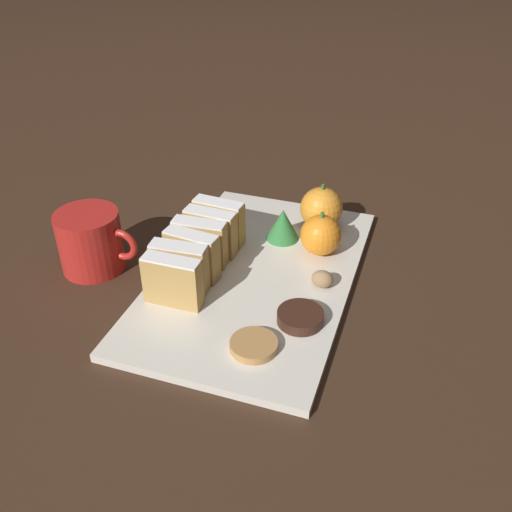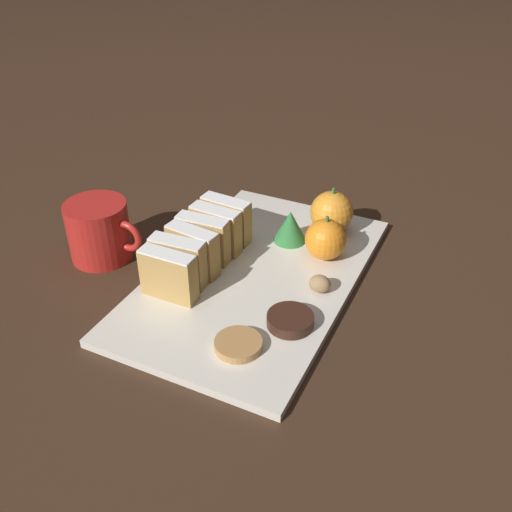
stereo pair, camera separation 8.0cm
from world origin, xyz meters
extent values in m
plane|color=#382316|center=(0.00, 0.00, 0.00)|extent=(6.00, 6.00, 0.00)
cube|color=silver|center=(0.00, 0.00, 0.01)|extent=(0.27, 0.44, 0.01)
cube|color=tan|center=(-0.08, -0.10, 0.05)|extent=(0.08, 0.03, 0.07)
cube|color=white|center=(-0.08, -0.10, 0.08)|extent=(0.08, 0.02, 0.00)
cube|color=tan|center=(-0.09, -0.07, 0.05)|extent=(0.08, 0.03, 0.07)
cube|color=white|center=(-0.09, -0.07, 0.08)|extent=(0.08, 0.03, 0.00)
cube|color=tan|center=(-0.08, -0.03, 0.05)|extent=(0.08, 0.03, 0.07)
cube|color=white|center=(-0.08, -0.03, 0.08)|extent=(0.08, 0.03, 0.00)
cube|color=tan|center=(-0.09, 0.00, 0.05)|extent=(0.08, 0.03, 0.07)
cube|color=white|center=(-0.09, 0.00, 0.08)|extent=(0.08, 0.03, 0.00)
cube|color=tan|center=(-0.08, 0.03, 0.05)|extent=(0.08, 0.03, 0.07)
cube|color=white|center=(-0.08, 0.03, 0.08)|extent=(0.08, 0.03, 0.00)
cube|color=tan|center=(-0.08, 0.06, 0.05)|extent=(0.08, 0.03, 0.07)
cube|color=white|center=(-0.08, 0.06, 0.08)|extent=(0.08, 0.03, 0.00)
sphere|color=orange|center=(0.07, 0.08, 0.04)|extent=(0.06, 0.06, 0.06)
cylinder|color=#38702D|center=(0.07, 0.08, 0.08)|extent=(0.01, 0.01, 0.01)
sphere|color=orange|center=(0.06, 0.16, 0.05)|extent=(0.07, 0.07, 0.07)
cylinder|color=#38702D|center=(0.06, 0.16, 0.08)|extent=(0.01, 0.01, 0.01)
ellipsoid|color=#9E7A51|center=(0.10, 0.00, 0.02)|extent=(0.03, 0.02, 0.02)
cylinder|color=#381E14|center=(0.09, -0.08, 0.02)|extent=(0.06, 0.06, 0.01)
cylinder|color=#B27F47|center=(0.05, -0.15, 0.02)|extent=(0.06, 0.06, 0.01)
cone|color=#2D7538|center=(0.01, 0.10, 0.04)|extent=(0.05, 0.05, 0.05)
cylinder|color=red|center=(-0.24, -0.05, 0.05)|extent=(0.09, 0.09, 0.09)
torus|color=red|center=(-0.19, -0.05, 0.05)|extent=(0.05, 0.01, 0.05)
camera|label=1|loc=(0.21, -0.63, 0.49)|focal=40.00mm
camera|label=2|loc=(0.29, -0.60, 0.49)|focal=40.00mm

